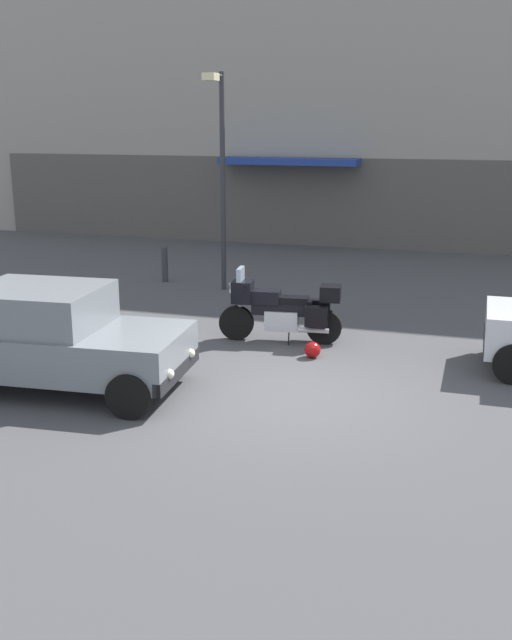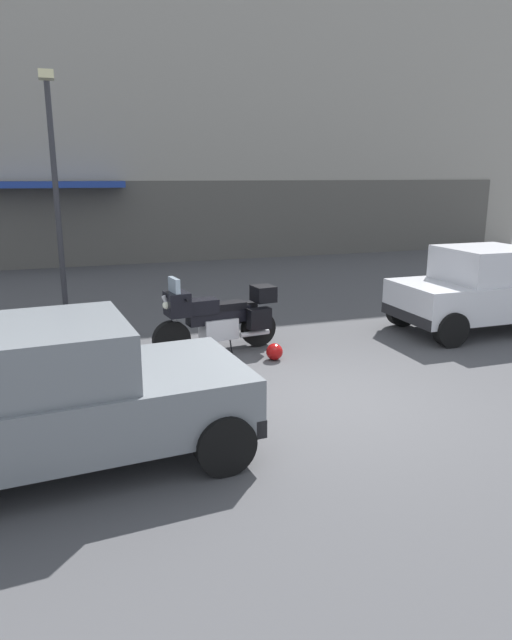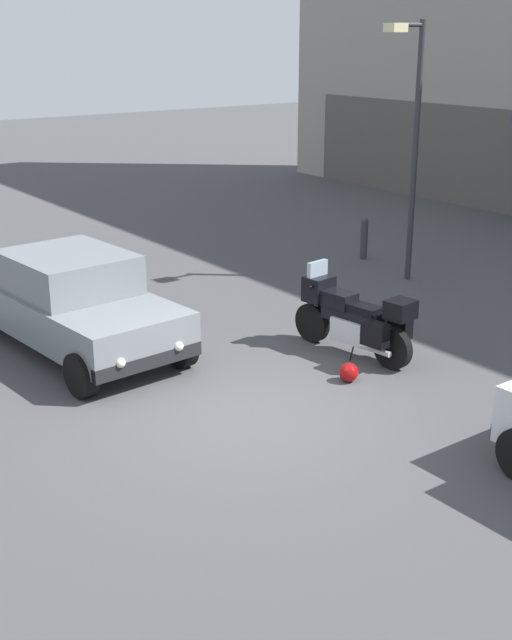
# 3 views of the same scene
# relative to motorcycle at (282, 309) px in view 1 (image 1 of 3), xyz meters

# --- Properties ---
(ground_plane) EXTENTS (80.00, 80.00, 0.00)m
(ground_plane) POSITION_rel_motorcycle_xyz_m (0.82, -2.64, -0.62)
(ground_plane) COLOR #424244
(building_facade_rear) EXTENTS (30.73, 3.40, 13.96)m
(building_facade_rear) POSITION_rel_motorcycle_xyz_m (0.82, 11.92, 6.30)
(building_facade_rear) COLOR gray
(building_facade_rear) RESTS_ON ground
(motorcycle) EXTENTS (2.26, 0.87, 1.36)m
(motorcycle) POSITION_rel_motorcycle_xyz_m (0.00, 0.00, 0.00)
(motorcycle) COLOR black
(motorcycle) RESTS_ON ground
(helmet) EXTENTS (0.28, 0.28, 0.28)m
(helmet) POSITION_rel_motorcycle_xyz_m (0.75, -0.76, -0.48)
(helmet) COLOR #990C0C
(helmet) RESTS_ON ground
(car_sedan_far) EXTENTS (4.67, 2.22, 1.56)m
(car_sedan_far) POSITION_rel_motorcycle_xyz_m (-2.90, -3.37, 0.16)
(car_sedan_far) COLOR slate
(car_sedan_far) RESTS_ON ground
(streetlamp_curbside) EXTENTS (0.28, 0.94, 4.99)m
(streetlamp_curbside) POSITION_rel_motorcycle_xyz_m (-2.48, 3.67, 2.40)
(streetlamp_curbside) COLOR #2D2D33
(streetlamp_curbside) RESTS_ON ground
(bollard_curbside) EXTENTS (0.16, 0.16, 0.93)m
(bollard_curbside) POSITION_rel_motorcycle_xyz_m (-4.20, 4.20, -0.13)
(bollard_curbside) COLOR #333338
(bollard_curbside) RESTS_ON ground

